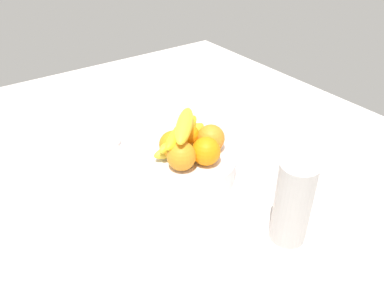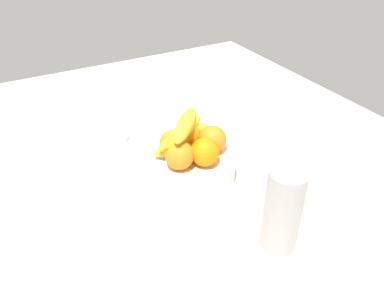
% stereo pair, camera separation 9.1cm
% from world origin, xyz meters
% --- Properties ---
extents(ground_plane, '(1.80, 1.40, 0.03)m').
position_xyz_m(ground_plane, '(0.00, 0.00, -0.01)').
color(ground_plane, beige).
extents(fruit_bowl, '(0.22, 0.22, 0.06)m').
position_xyz_m(fruit_bowl, '(-0.01, -0.01, 0.03)').
color(fruit_bowl, white).
rests_on(fruit_bowl, ground_plane).
extents(orange_front_left, '(0.07, 0.07, 0.07)m').
position_xyz_m(orange_front_left, '(0.03, -0.00, 0.10)').
color(orange_front_left, orange).
rests_on(orange_front_left, fruit_bowl).
extents(orange_front_right, '(0.07, 0.07, 0.07)m').
position_xyz_m(orange_front_right, '(-0.01, 0.05, 0.10)').
color(orange_front_right, orange).
rests_on(orange_front_right, fruit_bowl).
extents(orange_center, '(0.07, 0.07, 0.07)m').
position_xyz_m(orange_center, '(-0.06, 0.00, 0.10)').
color(orange_center, orange).
rests_on(orange_center, fruit_bowl).
extents(orange_back_left, '(0.07, 0.07, 0.07)m').
position_xyz_m(orange_back_left, '(-0.04, -0.05, 0.10)').
color(orange_back_left, orange).
rests_on(orange_back_left, fruit_bowl).
extents(orange_back_right, '(0.07, 0.07, 0.07)m').
position_xyz_m(orange_back_right, '(0.01, -0.06, 0.10)').
color(orange_back_right, orange).
rests_on(orange_back_right, fruit_bowl).
extents(banana_bunch, '(0.15, 0.18, 0.11)m').
position_xyz_m(banana_bunch, '(-0.04, -0.02, 0.11)').
color(banana_bunch, yellow).
rests_on(banana_bunch, fruit_bowl).
extents(thermos_tumbler, '(0.08, 0.08, 0.19)m').
position_xyz_m(thermos_tumbler, '(0.27, 0.03, 0.09)').
color(thermos_tumbler, '#BDB9B5').
rests_on(thermos_tumbler, ground_plane).
extents(jar_lid, '(0.06, 0.06, 0.01)m').
position_xyz_m(jar_lid, '(-0.28, -0.12, 0.01)').
color(jar_lid, white).
rests_on(jar_lid, ground_plane).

